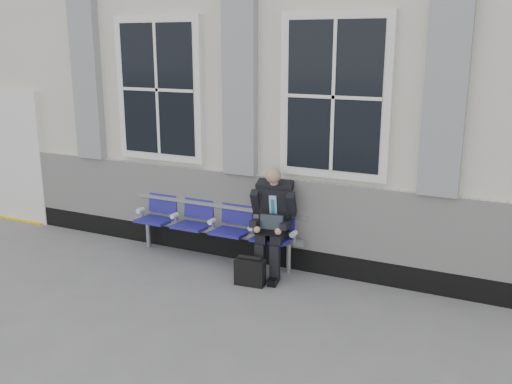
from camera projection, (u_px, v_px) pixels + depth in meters
The scene contains 5 objects.
ground at pixel (254, 317), 6.15m from camera, with size 70.00×70.00×0.00m, color slate.
station_building at pixel (354, 87), 8.62m from camera, with size 14.40×4.40×4.49m.
bench at pixel (215, 220), 7.69m from camera, with size 2.60×0.47×0.91m.
businessman at pixel (273, 217), 7.13m from camera, with size 0.59×0.79×1.39m.
briefcase at pixel (250, 272), 6.92m from camera, with size 0.38×0.19×0.38m.
Camera 1 is at (2.48, -5.03, 2.86)m, focal length 40.00 mm.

